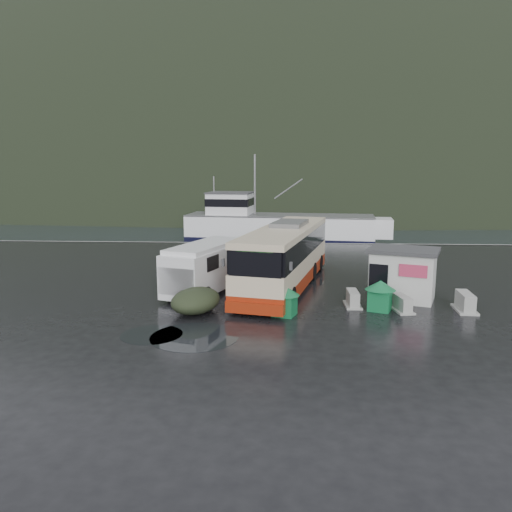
# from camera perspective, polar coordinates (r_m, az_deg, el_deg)

# --- Properties ---
(ground) EXTENTS (160.00, 160.00, 0.00)m
(ground) POSITION_cam_1_polar(r_m,az_deg,el_deg) (26.17, -2.28, -5.13)
(ground) COLOR black
(ground) RESTS_ON ground
(harbor_water) EXTENTS (300.00, 180.00, 0.02)m
(harbor_water) POSITION_cam_1_polar(r_m,az_deg,el_deg) (135.33, 2.04, 7.25)
(harbor_water) COLOR black
(harbor_water) RESTS_ON ground
(quay_edge) EXTENTS (160.00, 0.60, 1.50)m
(quay_edge) POSITION_cam_1_polar(r_m,az_deg,el_deg) (45.72, 0.03, 1.49)
(quay_edge) COLOR #999993
(quay_edge) RESTS_ON ground
(headland) EXTENTS (780.00, 540.00, 570.00)m
(headland) POSITION_cam_1_polar(r_m,az_deg,el_deg) (275.32, 4.68, 8.71)
(headland) COLOR black
(headland) RESTS_ON ground
(coach_bus) EXTENTS (6.11, 13.61, 3.74)m
(coach_bus) POSITION_cam_1_polar(r_m,az_deg,el_deg) (29.26, 3.34, -3.49)
(coach_bus) COLOR beige
(coach_bus) RESTS_ON ground
(white_van) EXTENTS (4.32, 6.97, 2.76)m
(white_van) POSITION_cam_1_polar(r_m,az_deg,el_deg) (28.17, -5.65, -4.06)
(white_van) COLOR white
(white_van) RESTS_ON ground
(waste_bin_left) EXTENTS (1.30, 1.30, 1.43)m
(waste_bin_left) POSITION_cam_1_polar(r_m,az_deg,el_deg) (23.70, 3.26, -6.78)
(waste_bin_left) COLOR #126737
(waste_bin_left) RESTS_ON ground
(waste_bin_right) EXTENTS (1.38, 1.38, 1.49)m
(waste_bin_right) POSITION_cam_1_polar(r_m,az_deg,el_deg) (25.21, 13.92, -6.02)
(waste_bin_right) COLOR #126737
(waste_bin_right) RESTS_ON ground
(dome_tent) EXTENTS (2.94, 3.51, 1.18)m
(dome_tent) POSITION_cam_1_polar(r_m,az_deg,el_deg) (24.28, -6.88, -6.42)
(dome_tent) COLOR #242C1A
(dome_tent) RESTS_ON ground
(ticket_kiosk) EXTENTS (4.18, 3.69, 2.72)m
(ticket_kiosk) POSITION_cam_1_polar(r_m,az_deg,el_deg) (27.61, 16.28, -4.72)
(ticket_kiosk) COLOR silver
(ticket_kiosk) RESTS_ON ground
(jersey_barrier_a) EXTENTS (0.79, 1.57, 0.78)m
(jersey_barrier_a) POSITION_cam_1_polar(r_m,az_deg,el_deg) (25.65, 10.97, -5.63)
(jersey_barrier_a) COLOR #999993
(jersey_barrier_a) RESTS_ON ground
(jersey_barrier_b) EXTENTS (1.01, 1.85, 0.90)m
(jersey_barrier_b) POSITION_cam_1_polar(r_m,az_deg,el_deg) (26.41, 22.73, -5.79)
(jersey_barrier_b) COLOR #999993
(jersey_barrier_b) RESTS_ON ground
(jersey_barrier_c) EXTENTS (1.02, 1.64, 0.76)m
(jersey_barrier_c) POSITION_cam_1_polar(r_m,az_deg,el_deg) (25.34, 16.30, -6.06)
(jersey_barrier_c) COLOR #999993
(jersey_barrier_c) RESTS_ON ground
(fishing_trawler) EXTENTS (24.17, 7.96, 9.49)m
(fishing_trawler) POSITION_cam_1_polar(r_m,az_deg,el_deg) (54.42, 2.71, 2.88)
(fishing_trawler) COLOR white
(fishing_trawler) RESTS_ON ground
(puddles) EXTENTS (9.30, 13.49, 0.01)m
(puddles) POSITION_cam_1_polar(r_m,az_deg,el_deg) (23.57, -3.60, -6.87)
(puddles) COLOR black
(puddles) RESTS_ON ground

